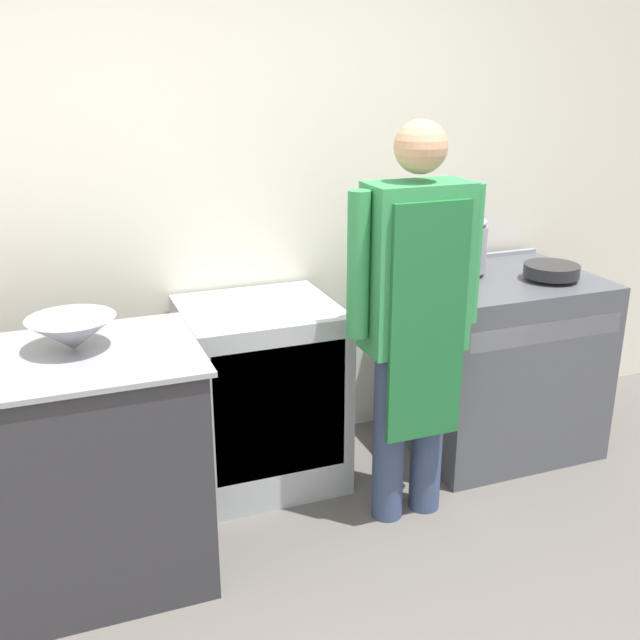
# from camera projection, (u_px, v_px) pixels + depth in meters

# --- Properties ---
(wall_back) EXTENTS (8.00, 0.05, 2.70)m
(wall_back) POSITION_uv_depth(u_px,v_px,m) (241.00, 190.00, 3.58)
(wall_back) COLOR silver
(wall_back) RESTS_ON ground_plane
(prep_counter) EXTENTS (1.25, 0.68, 0.94)m
(prep_counter) POSITION_uv_depth(u_px,v_px,m) (38.00, 478.00, 2.78)
(prep_counter) COLOR #2D2D33
(prep_counter) RESTS_ON ground_plane
(stove) EXTENTS (0.90, 0.77, 0.94)m
(stove) POSITION_uv_depth(u_px,v_px,m) (497.00, 361.00, 3.88)
(stove) COLOR #4C4F56
(stove) RESTS_ON ground_plane
(fridge_unit) EXTENTS (0.70, 0.63, 0.88)m
(fridge_unit) POSITION_uv_depth(u_px,v_px,m) (261.00, 394.00, 3.55)
(fridge_unit) COLOR #A8ADB2
(fridge_unit) RESTS_ON ground_plane
(person_cook) EXTENTS (0.60, 0.24, 1.73)m
(person_cook) POSITION_uv_depth(u_px,v_px,m) (415.00, 307.00, 3.08)
(person_cook) COLOR #38476B
(person_cook) RESTS_ON ground_plane
(mixing_bowl) EXTENTS (0.32, 0.32, 0.12)m
(mixing_bowl) POSITION_uv_depth(u_px,v_px,m) (72.00, 333.00, 2.72)
(mixing_bowl) COLOR gray
(mixing_bowl) RESTS_ON prep_counter
(stock_pot) EXTENTS (0.30, 0.30, 0.28)m
(stock_pot) POSITION_uv_depth(u_px,v_px,m) (456.00, 243.00, 3.73)
(stock_pot) COLOR gray
(stock_pot) RESTS_ON stove
(saute_pan) EXTENTS (0.27, 0.27, 0.06)m
(saute_pan) POSITION_uv_depth(u_px,v_px,m) (552.00, 270.00, 3.66)
(saute_pan) COLOR #262628
(saute_pan) RESTS_ON stove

